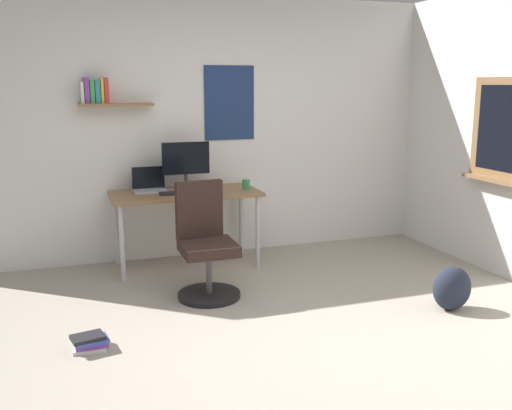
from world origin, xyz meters
name	(u,v)px	position (x,y,z in m)	size (l,w,h in m)	color
ground_plane	(292,351)	(0.00, 0.00, 0.00)	(5.20, 5.20, 0.00)	#9E9384
wall_back	(200,128)	(-0.01, 2.45, 1.30)	(5.00, 0.30, 2.60)	silver
desk	(185,199)	(-0.26, 2.04, 0.66)	(1.40, 0.65, 0.73)	olive
office_chair	(206,248)	(-0.28, 1.20, 0.41)	(0.52, 0.52, 0.95)	black
laptop	(149,185)	(-0.57, 2.20, 0.79)	(0.31, 0.21, 0.23)	#ADAFB5
monitor_primary	(186,162)	(-0.23, 2.15, 1.00)	(0.46, 0.17, 0.46)	#38383D
keyboard	(180,193)	(-0.33, 1.96, 0.74)	(0.37, 0.13, 0.02)	black
computer_mouse	(209,190)	(-0.05, 1.96, 0.75)	(0.10, 0.06, 0.03)	#262628
coffee_mug	(246,184)	(0.34, 2.01, 0.78)	(0.08, 0.08, 0.09)	#338C4C
backpack	(452,288)	(1.46, 0.26, 0.17)	(0.32, 0.22, 0.35)	#1E2333
book_stack_on_floor	(90,342)	(-1.26, 0.46, 0.05)	(0.26, 0.19, 0.10)	silver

